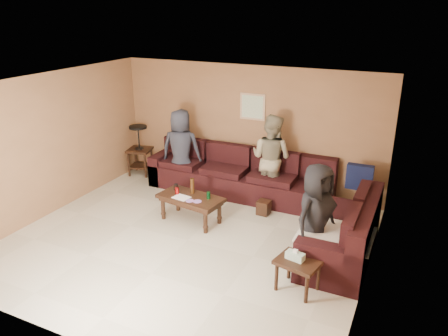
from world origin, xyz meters
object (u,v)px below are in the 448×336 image
at_px(side_table_right, 298,264).
at_px(waste_bin, 264,207).
at_px(end_table_left, 140,149).
at_px(person_middle, 271,158).
at_px(coffee_table, 191,200).
at_px(person_right, 316,217).
at_px(sectional_sofa, 268,196).
at_px(person_left, 181,150).

distance_m(side_table_right, waste_bin, 2.27).
distance_m(end_table_left, person_middle, 3.08).
bearing_deg(coffee_table, person_right, -11.49).
height_order(end_table_left, waste_bin, end_table_left).
xyz_separation_m(waste_bin, person_middle, (-0.12, 0.66, 0.72)).
distance_m(end_table_left, side_table_right, 5.11).
distance_m(coffee_table, person_right, 2.36).
distance_m(sectional_sofa, end_table_left, 3.30).
bearing_deg(person_left, end_table_left, -27.93).
distance_m(coffee_table, waste_bin, 1.35).
relative_size(end_table_left, person_left, 0.67).
height_order(end_table_left, side_table_right, end_table_left).
bearing_deg(person_left, coffee_table, 110.50).
height_order(waste_bin, person_middle, person_middle).
height_order(waste_bin, person_right, person_right).
distance_m(end_table_left, waste_bin, 3.31).
bearing_deg(person_middle, coffee_table, 68.77).
xyz_separation_m(sectional_sofa, waste_bin, (-0.03, -0.11, -0.20)).
bearing_deg(waste_bin, person_left, 167.18).
bearing_deg(sectional_sofa, coffee_table, -140.63).
bearing_deg(person_middle, waste_bin, 112.16).
xyz_separation_m(side_table_right, person_left, (-3.14, 2.37, 0.43)).
xyz_separation_m(person_left, person_middle, (1.84, 0.21, 0.02)).
bearing_deg(end_table_left, sectional_sofa, -10.72).
height_order(sectional_sofa, person_middle, person_middle).
distance_m(coffee_table, side_table_right, 2.51).
height_order(coffee_table, person_right, person_right).
relative_size(end_table_left, side_table_right, 1.75).
relative_size(coffee_table, end_table_left, 1.08).
xyz_separation_m(end_table_left, person_middle, (3.07, -0.06, 0.27)).
xyz_separation_m(end_table_left, person_right, (4.41, -1.97, 0.21)).
height_order(coffee_table, person_left, person_left).
height_order(sectional_sofa, person_right, person_right).
xyz_separation_m(waste_bin, person_left, (-1.96, 0.45, 0.69)).
relative_size(coffee_table, person_left, 0.73).
bearing_deg(sectional_sofa, person_right, -49.00).
distance_m(coffee_table, end_table_left, 2.62).
bearing_deg(person_middle, side_table_right, 128.38).
relative_size(person_left, person_right, 1.05).
xyz_separation_m(coffee_table, person_middle, (0.94, 1.45, 0.45)).
bearing_deg(waste_bin, sectional_sofa, 72.07).
height_order(person_middle, person_right, person_middle).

